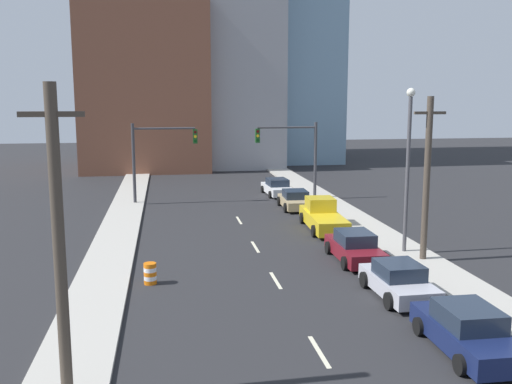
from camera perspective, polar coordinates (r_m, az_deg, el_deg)
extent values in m
cube|color=#ADA89E|center=(53.23, -12.14, 0.48)|extent=(2.45, 89.20, 0.16)
cube|color=#ADA89E|center=(54.60, 4.30, 0.89)|extent=(2.45, 89.20, 0.16)
cube|color=beige|center=(19.35, 6.32, -15.56)|extent=(0.16, 2.40, 0.01)
cube|color=beige|center=(26.06, 1.98, -8.82)|extent=(0.16, 2.40, 0.01)
cube|color=beige|center=(31.65, -0.08, -5.51)|extent=(0.16, 2.40, 0.01)
cube|color=beige|center=(38.39, -1.71, -2.84)|extent=(0.16, 2.40, 0.01)
cube|color=brown|center=(69.10, -10.94, 10.19)|extent=(14.00, 16.00, 18.58)
cube|color=#99999E|center=(73.78, -3.19, 14.74)|extent=(12.00, 20.00, 30.03)
cube|color=#7A9EB7|center=(79.48, 2.30, 18.09)|extent=(13.00, 20.00, 40.28)
cylinder|color=#38383D|center=(44.58, -12.12, 2.72)|extent=(0.24, 0.24, 6.23)
cylinder|color=#38383D|center=(44.29, -9.18, 6.30)|extent=(4.71, 0.16, 0.16)
cube|color=#194C1E|center=(44.39, -6.10, 5.55)|extent=(0.34, 0.32, 1.10)
cylinder|color=#4C0C0C|center=(44.20, -6.10, 5.98)|extent=(0.22, 0.04, 0.22)
cylinder|color=yellow|center=(44.22, -6.09, 5.54)|extent=(0.22, 0.04, 0.22)
cylinder|color=#0C3F14|center=(44.24, -6.08, 5.10)|extent=(0.22, 0.04, 0.22)
cylinder|color=#38383D|center=(46.08, 5.95, 3.09)|extent=(0.24, 0.24, 6.23)
cylinder|color=#38383D|center=(45.30, 3.11, 6.47)|extent=(4.71, 0.16, 0.16)
cube|color=#194C1E|center=(44.91, 0.15, 5.65)|extent=(0.34, 0.32, 1.10)
cylinder|color=#4C0C0C|center=(44.72, 0.19, 6.07)|extent=(0.22, 0.04, 0.22)
cylinder|color=yellow|center=(44.74, 0.19, 5.64)|extent=(0.22, 0.04, 0.22)
cylinder|color=#0C3F14|center=(44.76, 0.19, 5.20)|extent=(0.22, 0.04, 0.22)
cylinder|color=#473D33|center=(15.64, -19.08, -5.48)|extent=(0.32, 0.32, 8.55)
cube|color=#473D33|center=(15.15, -19.79, 7.34)|extent=(1.60, 0.14, 0.14)
cylinder|color=#473D33|center=(29.25, 16.70, 1.08)|extent=(0.32, 0.32, 8.23)
cube|color=#473D33|center=(28.98, 17.01, 7.58)|extent=(1.60, 0.14, 0.14)
cylinder|color=orange|center=(25.99, -10.51, -8.82)|extent=(0.56, 0.56, 0.19)
cylinder|color=white|center=(25.93, -10.53, -8.42)|extent=(0.56, 0.56, 0.19)
cylinder|color=orange|center=(25.87, -10.54, -8.02)|extent=(0.56, 0.56, 0.19)
cylinder|color=white|center=(25.82, -10.55, -7.61)|extent=(0.56, 0.56, 0.19)
cylinder|color=orange|center=(25.76, -10.57, -7.21)|extent=(0.56, 0.56, 0.19)
cylinder|color=#4C4C51|center=(30.47, 14.89, 1.45)|extent=(0.20, 0.20, 8.20)
sphere|color=white|center=(30.20, 15.24, 9.59)|extent=(0.44, 0.44, 0.44)
cube|color=#141E47|center=(20.23, 20.35, -13.34)|extent=(1.94, 4.71, 0.72)
cube|color=#1E2838|center=(19.98, 20.46, -11.54)|extent=(1.69, 2.13, 0.64)
cylinder|color=black|center=(21.09, 15.98, -12.79)|extent=(0.23, 0.63, 0.63)
cylinder|color=black|center=(21.94, 20.76, -12.16)|extent=(0.23, 0.63, 0.63)
cylinder|color=black|center=(18.71, 19.78, -15.94)|extent=(0.23, 0.63, 0.63)
cube|color=#B2B2BC|center=(24.59, 14.05, -8.97)|extent=(1.96, 4.34, 0.65)
cube|color=#1E2838|center=(24.40, 14.11, -7.57)|extent=(1.69, 1.97, 0.61)
cylinder|color=black|center=(25.45, 10.78, -8.62)|extent=(0.23, 0.70, 0.70)
cylinder|color=black|center=(26.18, 14.79, -8.25)|extent=(0.23, 0.70, 0.70)
cylinder|color=black|center=(23.11, 13.17, -10.58)|extent=(0.23, 0.70, 0.70)
cylinder|color=black|center=(23.92, 17.51, -10.08)|extent=(0.23, 0.70, 0.70)
cube|color=maroon|center=(29.35, 9.83, -5.79)|extent=(1.89, 4.68, 0.69)
cube|color=#1E2838|center=(29.18, 9.87, -4.53)|extent=(1.65, 2.11, 0.63)
cylinder|color=black|center=(30.46, 7.24, -5.54)|extent=(0.22, 0.67, 0.66)
cylinder|color=black|center=(31.03, 10.67, -5.35)|extent=(0.22, 0.67, 0.66)
cylinder|color=black|center=(27.79, 8.87, -7.05)|extent=(0.22, 0.67, 0.66)
cylinder|color=black|center=(28.41, 12.60, -6.80)|extent=(0.22, 0.67, 0.66)
cube|color=gold|center=(35.89, 6.75, -2.78)|extent=(2.20, 6.09, 0.83)
cube|color=gold|center=(36.58, 6.46, -1.20)|extent=(1.77, 1.88, 0.84)
cylinder|color=black|center=(37.52, 4.62, -2.61)|extent=(0.25, 0.73, 0.72)
cylinder|color=black|center=(37.94, 7.57, -2.52)|extent=(0.25, 0.73, 0.72)
cylinder|color=black|center=(33.96, 5.82, -3.90)|extent=(0.25, 0.73, 0.72)
cylinder|color=black|center=(34.42, 9.06, -3.79)|extent=(0.25, 0.73, 0.72)
cube|color=tan|center=(42.42, 3.94, -1.00)|extent=(1.98, 4.40, 0.61)
cube|color=#1E2838|center=(42.32, 3.95, -0.21)|extent=(1.71, 2.00, 0.58)
cylinder|color=black|center=(43.57, 2.32, -0.91)|extent=(0.23, 0.70, 0.69)
cylinder|color=black|center=(43.95, 4.83, -0.85)|extent=(0.23, 0.70, 0.69)
cylinder|color=black|center=(40.96, 2.98, -1.58)|extent=(0.23, 0.70, 0.69)
cylinder|color=black|center=(41.36, 5.65, -1.51)|extent=(0.23, 0.70, 0.69)
cube|color=silver|center=(48.28, 2.14, 0.27)|extent=(2.05, 4.76, 0.64)
cube|color=#1E2838|center=(48.19, 2.15, 1.00)|extent=(1.70, 2.18, 0.59)
cylinder|color=black|center=(49.49, 0.68, 0.29)|extent=(0.25, 0.61, 0.60)
cylinder|color=black|center=(49.93, 2.79, 0.36)|extent=(0.25, 0.61, 0.60)
cylinder|color=black|center=(46.70, 1.45, -0.27)|extent=(0.25, 0.61, 0.60)
cylinder|color=black|center=(47.17, 3.68, -0.19)|extent=(0.25, 0.61, 0.60)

